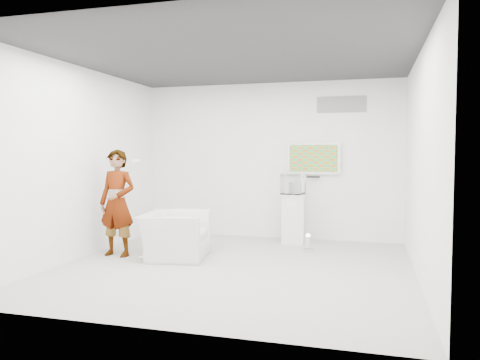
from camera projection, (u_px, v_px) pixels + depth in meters
The scene contains 10 objects.
room at pixel (234, 164), 6.68m from camera, with size 5.01×5.01×3.00m.
tv at pixel (314, 158), 8.81m from camera, with size 1.00×0.08×0.60m, color silver.
logo_decal at pixel (341, 104), 8.65m from camera, with size 0.90×0.02×0.30m, color gray.
person at pixel (117, 203), 7.47m from camera, with size 0.62×0.41×1.71m, color silver.
armchair at pixel (175, 235), 7.38m from camera, with size 1.10×0.96×0.71m, color silver.
pedestal at pixel (293, 219), 8.56m from camera, with size 0.44×0.44×0.90m, color white.
floor_uplight at pixel (308, 243), 7.78m from camera, with size 0.19×0.19×0.30m, color silver.
vitrine at pixel (293, 184), 8.52m from camera, with size 0.38×0.38×0.38m, color white.
console at pixel (293, 188), 8.53m from camera, with size 0.05×0.16×0.22m, color white.
wii_remote at pixel (135, 160), 7.48m from camera, with size 0.04×0.15×0.04m, color white.
Camera 1 is at (1.87, -6.42, 1.65)m, focal length 35.00 mm.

